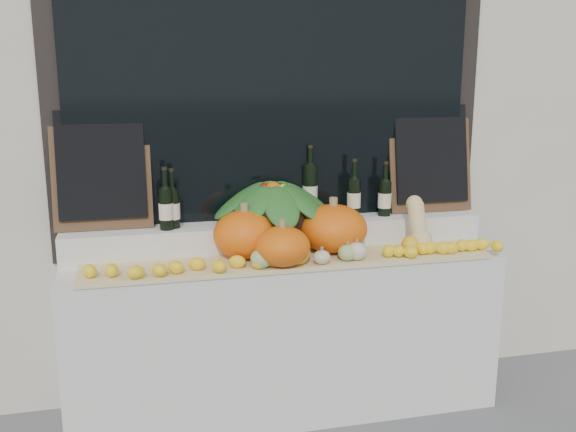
{
  "coord_description": "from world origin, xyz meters",
  "views": [
    {
      "loc": [
        -0.75,
        -1.66,
        1.86
      ],
      "look_at": [
        0.0,
        1.45,
        1.12
      ],
      "focal_mm": 40.0,
      "sensor_mm": 36.0,
      "label": 1
    }
  ],
  "objects_px": {
    "pumpkin_left": "(245,234)",
    "produce_bowl": "(273,202)",
    "butternut_squash": "(418,226)",
    "wine_bottle_tall": "(310,190)",
    "pumpkin_right": "(333,228)"
  },
  "relations": [
    {
      "from": "butternut_squash",
      "to": "pumpkin_right",
      "type": "bearing_deg",
      "value": 172.23
    },
    {
      "from": "pumpkin_right",
      "to": "wine_bottle_tall",
      "type": "relative_size",
      "value": 0.9
    },
    {
      "from": "pumpkin_right",
      "to": "produce_bowl",
      "type": "xyz_separation_m",
      "value": [
        -0.28,
        0.18,
        0.12
      ]
    },
    {
      "from": "produce_bowl",
      "to": "wine_bottle_tall",
      "type": "distance_m",
      "value": 0.25
    },
    {
      "from": "pumpkin_right",
      "to": "wine_bottle_tall",
      "type": "height_order",
      "value": "wine_bottle_tall"
    },
    {
      "from": "pumpkin_left",
      "to": "produce_bowl",
      "type": "bearing_deg",
      "value": 44.2
    },
    {
      "from": "pumpkin_left",
      "to": "wine_bottle_tall",
      "type": "height_order",
      "value": "wine_bottle_tall"
    },
    {
      "from": "butternut_squash",
      "to": "wine_bottle_tall",
      "type": "xyz_separation_m",
      "value": [
        -0.51,
        0.32,
        0.16
      ]
    },
    {
      "from": "wine_bottle_tall",
      "to": "pumpkin_right",
      "type": "bearing_deg",
      "value": -77.98
    },
    {
      "from": "butternut_squash",
      "to": "produce_bowl",
      "type": "xyz_separation_m",
      "value": [
        -0.74,
        0.24,
        0.12
      ]
    },
    {
      "from": "wine_bottle_tall",
      "to": "pumpkin_left",
      "type": "bearing_deg",
      "value": -147.33
    },
    {
      "from": "butternut_squash",
      "to": "pumpkin_left",
      "type": "bearing_deg",
      "value": 176.66
    },
    {
      "from": "butternut_squash",
      "to": "produce_bowl",
      "type": "bearing_deg",
      "value": 162.07
    },
    {
      "from": "pumpkin_left",
      "to": "produce_bowl",
      "type": "height_order",
      "value": "produce_bowl"
    },
    {
      "from": "pumpkin_left",
      "to": "wine_bottle_tall",
      "type": "relative_size",
      "value": 0.8
    }
  ]
}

